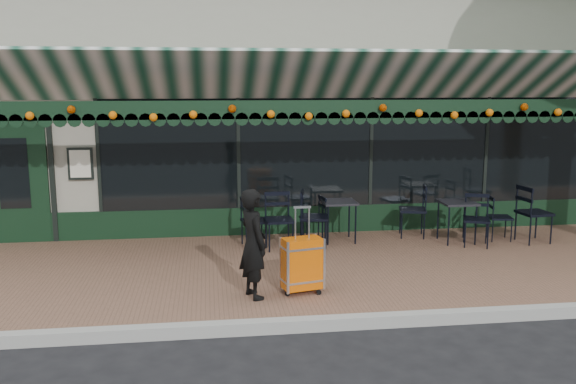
{
  "coord_description": "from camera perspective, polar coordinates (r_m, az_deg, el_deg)",
  "views": [
    {
      "loc": [
        -1.54,
        -6.74,
        2.87
      ],
      "look_at": [
        -0.43,
        1.6,
        1.35
      ],
      "focal_mm": 38.0,
      "sensor_mm": 36.0,
      "label": 1
    }
  ],
  "objects": [
    {
      "name": "ground",
      "position": [
        7.48,
        5.02,
        -12.36
      ],
      "size": [
        80.0,
        80.0,
        0.0
      ],
      "primitive_type": "plane",
      "color": "black",
      "rests_on": "ground"
    },
    {
      "name": "sidewalk",
      "position": [
        9.3,
        2.34,
        -7.26
      ],
      "size": [
        18.0,
        4.0,
        0.15
      ],
      "primitive_type": "cube",
      "color": "brown",
      "rests_on": "ground"
    },
    {
      "name": "curb",
      "position": [
        7.38,
        5.17,
        -12.06
      ],
      "size": [
        18.0,
        0.16,
        0.15
      ],
      "primitive_type": "cube",
      "color": "#9E9E99",
      "rests_on": "ground"
    },
    {
      "name": "restaurant_building",
      "position": [
        14.66,
        -1.53,
        7.91
      ],
      "size": [
        12.0,
        9.6,
        4.5
      ],
      "color": "gray",
      "rests_on": "ground"
    },
    {
      "name": "woman",
      "position": [
        7.75,
        -3.27,
        -4.85
      ],
      "size": [
        0.5,
        0.6,
        1.41
      ],
      "primitive_type": "imported",
      "rotation": [
        0.0,
        0.0,
        1.93
      ],
      "color": "black",
      "rests_on": "sidewalk"
    },
    {
      "name": "suitcase",
      "position": [
        7.98,
        1.32,
        -6.8
      ],
      "size": [
        0.55,
        0.39,
        1.15
      ],
      "rotation": [
        0.0,
        0.0,
        0.24
      ],
      "color": "#DB5A06",
      "rests_on": "sidewalk"
    },
    {
      "name": "cafe_table_a",
      "position": [
        10.83,
        15.57,
        -1.22
      ],
      "size": [
        0.58,
        0.58,
        0.71
      ],
      "color": "black",
      "rests_on": "sidewalk"
    },
    {
      "name": "cafe_table_b",
      "position": [
        10.52,
        4.8,
        -1.22
      ],
      "size": [
        0.57,
        0.57,
        0.71
      ],
      "color": "black",
      "rests_on": "sidewalk"
    },
    {
      "name": "chair_a_left",
      "position": [
        11.05,
        11.56,
        -1.7
      ],
      "size": [
        0.57,
        0.57,
        0.95
      ],
      "primitive_type": null,
      "rotation": [
        0.0,
        0.0,
        -1.81
      ],
      "color": "black",
      "rests_on": "sidewalk"
    },
    {
      "name": "chair_a_right",
      "position": [
        11.23,
        19.2,
        -2.3
      ],
      "size": [
        0.45,
        0.45,
        0.79
      ],
      "primitive_type": null,
      "rotation": [
        0.0,
        0.0,
        1.41
      ],
      "color": "black",
      "rests_on": "sidewalk"
    },
    {
      "name": "chair_a_front",
      "position": [
        10.69,
        17.22,
        -2.54
      ],
      "size": [
        0.57,
        0.57,
        0.88
      ],
      "primitive_type": null,
      "rotation": [
        0.0,
        0.0,
        -0.37
      ],
      "color": "black",
      "rests_on": "sidewalk"
    },
    {
      "name": "chair_a_extra",
      "position": [
        11.27,
        22.04,
        -1.88
      ],
      "size": [
        0.55,
        0.55,
        1.0
      ],
      "primitive_type": null,
      "rotation": [
        0.0,
        0.0,
        1.68
      ],
      "color": "black",
      "rests_on": "sidewalk"
    },
    {
      "name": "chair_b_left",
      "position": [
        10.52,
        2.34,
        -2.51
      ],
      "size": [
        0.46,
        0.46,
        0.8
      ],
      "primitive_type": null,
      "rotation": [
        0.0,
        0.0,
        -1.4
      ],
      "color": "black",
      "rests_on": "sidewalk"
    },
    {
      "name": "chair_b_right",
      "position": [
        10.2,
        2.48,
        -2.45
      ],
      "size": [
        0.57,
        0.57,
        0.96
      ],
      "primitive_type": null,
      "rotation": [
        0.0,
        0.0,
        1.36
      ],
      "color": "black",
      "rests_on": "sidewalk"
    },
    {
      "name": "chair_b_front",
      "position": [
        10.02,
        -0.84,
        -2.71
      ],
      "size": [
        0.5,
        0.5,
        0.95
      ],
      "primitive_type": null,
      "rotation": [
        0.0,
        0.0,
        0.05
      ],
      "color": "black",
      "rests_on": "sidewalk"
    },
    {
      "name": "chair_solo",
      "position": [
        10.22,
        -3.2,
        -2.78
      ],
      "size": [
        0.48,
        0.48,
        0.84
      ],
      "primitive_type": null,
      "rotation": [
        0.0,
        0.0,
        1.72
      ],
      "color": "black",
      "rests_on": "sidewalk"
    }
  ]
}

